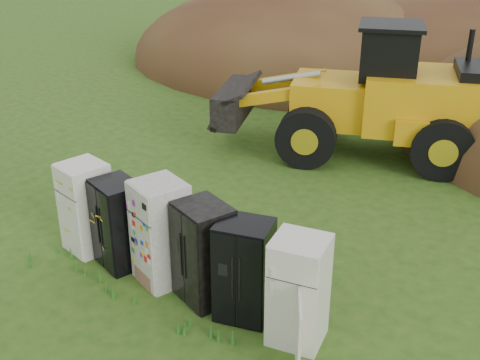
{
  "coord_description": "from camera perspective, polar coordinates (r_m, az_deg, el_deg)",
  "views": [
    {
      "loc": [
        5.9,
        -6.65,
        6.21
      ],
      "look_at": [
        -0.25,
        2.0,
        1.31
      ],
      "focal_mm": 45.0,
      "sensor_mm": 36.0,
      "label": 1
    }
  ],
  "objects": [
    {
      "name": "fridge_sticker",
      "position": [
        10.64,
        -7.46,
        -4.98
      ],
      "size": [
        1.06,
        1.02,
        1.92
      ],
      "primitive_type": null,
      "rotation": [
        0.0,
        0.0,
        -0.32
      ],
      "color": "silver",
      "rests_on": "ground"
    },
    {
      "name": "fridge_dark_mid",
      "position": [
        10.13,
        -3.44,
        -6.93
      ],
      "size": [
        1.1,
        1.0,
        1.78
      ],
      "primitive_type": null,
      "rotation": [
        0.0,
        0.0,
        -0.33
      ],
      "color": "black",
      "rests_on": "ground"
    },
    {
      "name": "fridge_black_side",
      "position": [
        11.3,
        -11.44,
        -4.09
      ],
      "size": [
        1.04,
        0.92,
        1.69
      ],
      "primitive_type": null,
      "rotation": [
        0.0,
        0.0,
        -0.29
      ],
      "color": "black",
      "rests_on": "ground"
    },
    {
      "name": "wheel_loader",
      "position": [
        16.13,
        10.44,
        8.37
      ],
      "size": [
        7.83,
        5.49,
        3.51
      ],
      "primitive_type": null,
      "rotation": [
        0.0,
        0.0,
        0.39
      ],
      "color": "orange",
      "rests_on": "ground"
    },
    {
      "name": "fridge_leftmost",
      "position": [
        11.9,
        -14.36,
        -2.53
      ],
      "size": [
        0.92,
        0.9,
        1.8
      ],
      "primitive_type": null,
      "rotation": [
        0.0,
        0.0,
        -0.18
      ],
      "color": "white",
      "rests_on": "ground"
    },
    {
      "name": "fridge_open_door",
      "position": [
        9.25,
        5.58,
        -10.41
      ],
      "size": [
        0.95,
        0.9,
        1.79
      ],
      "primitive_type": null,
      "rotation": [
        0.0,
        0.0,
        0.21
      ],
      "color": "white",
      "rests_on": "ground"
    },
    {
      "name": "dirt_mound_left",
      "position": [
        25.5,
        5.4,
        10.6
      ],
      "size": [
        15.09,
        11.32,
        6.48
      ],
      "primitive_type": "ellipsoid",
      "color": "#402014",
      "rests_on": "ground"
    },
    {
      "name": "ground",
      "position": [
        10.84,
        -5.16,
        -10.25
      ],
      "size": [
        120.0,
        120.0,
        0.0
      ],
      "primitive_type": "plane",
      "color": "#294F15",
      "rests_on": "ground"
    },
    {
      "name": "fridge_black_right",
      "position": [
        9.72,
        0.39,
        -8.57
      ],
      "size": [
        1.03,
        0.93,
        1.72
      ],
      "primitive_type": null,
      "rotation": [
        0.0,
        0.0,
        0.28
      ],
      "color": "black",
      "rests_on": "ground"
    }
  ]
}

